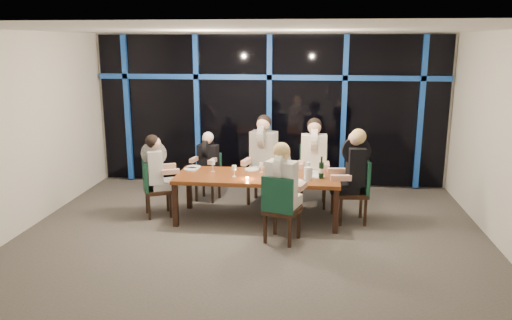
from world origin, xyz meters
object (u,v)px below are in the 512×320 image
Objects in this scene: dining_table at (257,179)px; diner_end_right at (353,162)px; diner_end_left at (156,163)px; chair_far_mid at (265,169)px; diner_near_mid at (283,177)px; chair_end_left at (153,186)px; water_pitcher at (308,174)px; diner_far_mid at (263,147)px; chair_end_right at (358,187)px; diner_far_right at (314,150)px; wine_bottle at (321,170)px; chair_far_left at (209,174)px; chair_far_right at (313,172)px; chair_near_mid at (280,206)px; diner_far_left at (207,156)px.

dining_table is 2.58× the size of diner_end_right.
diner_end_left is at bearing 179.49° from dining_table.
chair_far_mid is 1.11× the size of diner_near_mid.
water_pitcher is (2.54, -0.19, 0.33)m from chair_end_left.
diner_far_mid is 1.79m from diner_near_mid.
chair_end_right is (1.60, 0.09, -0.10)m from dining_table.
diner_far_mid is at bearing 129.83° from water_pitcher.
diner_end_right is (1.51, 0.08, 0.31)m from dining_table.
water_pitcher is at bearing -74.60° from chair_end_right.
diner_end_right is at bearing -50.95° from diner_far_right.
wine_bottle is (-0.50, -0.14, -0.10)m from diner_end_right.
wine_bottle is at bearing -16.08° from chair_far_left.
diner_far_right is 1.06× the size of diner_near_mid.
chair_end_right is 2.97× the size of wine_bottle.
chair_near_mid is (-0.46, -1.84, -0.03)m from chair_far_right.
chair_near_mid is (0.41, -1.90, -0.04)m from chair_far_mid.
chair_near_mid is at bearing -104.58° from chair_far_right.
chair_near_mid is 1.08m from wine_bottle.
diner_end_left is (-2.55, -0.81, -0.12)m from diner_far_right.
diner_far_left reaches higher than chair_end_left.
diner_far_right reaches higher than diner_end_right.
chair_far_left is 2.41m from diner_near_mid.
diner_far_right is (2.62, 0.85, 0.49)m from chair_end_left.
chair_far_left is 2.22m from water_pitcher.
diner_near_mid is at bearing -104.39° from chair_far_right.
chair_far_right is at bearing 45.92° from dining_table.
diner_end_right is at bearing -113.47° from diner_end_left.
chair_far_right reaches higher than dining_table.
chair_end_right is (2.60, -0.93, 0.10)m from chair_far_left.
chair_far_right is 1.03× the size of chair_end_right.
wine_bottle is (1.01, -0.07, 0.20)m from dining_table.
chair_far_left is 0.79× the size of chair_far_mid.
chair_near_mid is 1.00× the size of diner_end_right.
dining_table is 1.68m from diner_end_left.
dining_table is 1.00m from diner_near_mid.
diner_far_mid is at bearing -123.54° from diner_end_right.
diner_far_left is (-1.02, 0.95, 0.14)m from dining_table.
chair_near_mid is at bearing -124.17° from wine_bottle.
chair_far_right is at bearing -144.77° from chair_end_right.
diner_far_left reaches higher than chair_far_right.
diner_near_mid is (1.46, -1.86, 0.48)m from chair_far_left.
chair_far_left is at bearing -173.98° from diner_far_mid.
diner_far_right is at bearing 6.44° from chair_far_left.
wine_bottle is at bearing -115.59° from chair_end_left.
diner_near_mid is (1.47, -1.79, 0.14)m from diner_far_left.
diner_far_mid reaches higher than chair_end_right.
diner_end_right is (1.51, -0.82, -0.04)m from diner_far_mid.
water_pitcher is at bearing -119.87° from diner_end_left.
dining_table is 2.77× the size of chair_end_left.
diner_far_right is 0.97m from diner_end_right.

